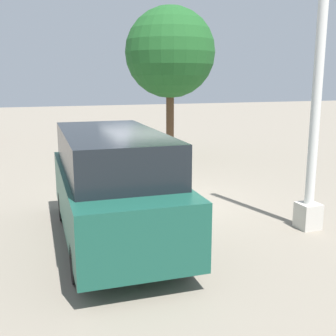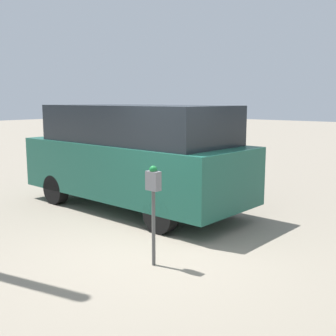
{
  "view_description": "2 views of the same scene",
  "coord_description": "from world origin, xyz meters",
  "px_view_note": "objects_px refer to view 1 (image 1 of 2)",
  "views": [
    {
      "loc": [
        9.72,
        -3.12,
        3.14
      ],
      "look_at": [
        -0.4,
        0.42,
        0.84
      ],
      "focal_mm": 45.0,
      "sensor_mm": 36.0,
      "label": 1
    },
    {
      "loc": [
        -4.1,
        4.61,
        2.25
      ],
      "look_at": [
        0.06,
        -0.36,
        1.2
      ],
      "focal_mm": 45.0,
      "sensor_mm": 36.0,
      "label": 2
    }
  ],
  "objects_px": {
    "parking_meter_near": "(171,161)",
    "parking_meter_far": "(123,132)",
    "parked_van": "(113,183)",
    "street_tree": "(170,53)",
    "lamp_post": "(316,112)"
  },
  "relations": [
    {
      "from": "parking_meter_far",
      "to": "lamp_post",
      "type": "distance_m",
      "value": 8.91
    },
    {
      "from": "street_tree",
      "to": "parked_van",
      "type": "bearing_deg",
      "value": -26.79
    },
    {
      "from": "lamp_post",
      "to": "parked_van",
      "type": "distance_m",
      "value": 4.3
    },
    {
      "from": "parking_meter_near",
      "to": "parking_meter_far",
      "type": "distance_m",
      "value": 5.51
    },
    {
      "from": "parking_meter_near",
      "to": "lamp_post",
      "type": "relative_size",
      "value": 0.21
    },
    {
      "from": "street_tree",
      "to": "parking_meter_far",
      "type": "bearing_deg",
      "value": -91.77
    },
    {
      "from": "parking_meter_far",
      "to": "street_tree",
      "type": "bearing_deg",
      "value": 90.19
    },
    {
      "from": "parking_meter_far",
      "to": "parked_van",
      "type": "bearing_deg",
      "value": -12.63
    },
    {
      "from": "parking_meter_far",
      "to": "parking_meter_near",
      "type": "bearing_deg",
      "value": 1.8
    },
    {
      "from": "parking_meter_near",
      "to": "parking_meter_far",
      "type": "bearing_deg",
      "value": -178.2
    },
    {
      "from": "parking_meter_far",
      "to": "parked_van",
      "type": "height_order",
      "value": "parked_van"
    },
    {
      "from": "parked_van",
      "to": "street_tree",
      "type": "bearing_deg",
      "value": 154.92
    },
    {
      "from": "lamp_post",
      "to": "street_tree",
      "type": "xyz_separation_m",
      "value": [
        -8.52,
        -0.09,
        1.6
      ]
    },
    {
      "from": "parking_meter_near",
      "to": "parking_meter_far",
      "type": "xyz_separation_m",
      "value": [
        -5.51,
        0.02,
        0.11
      ]
    },
    {
      "from": "parking_meter_far",
      "to": "lamp_post",
      "type": "height_order",
      "value": "lamp_post"
    }
  ]
}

